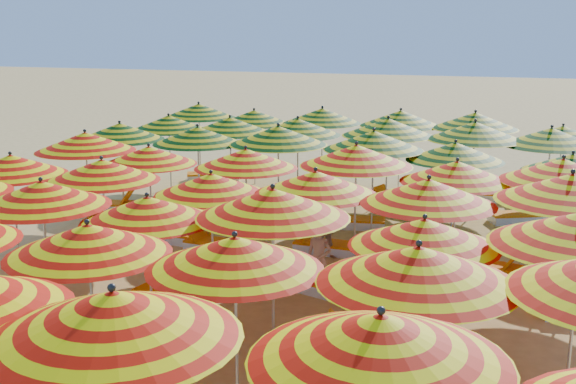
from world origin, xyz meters
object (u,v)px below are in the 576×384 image
object	(u,v)px
umbrella_37	(230,125)
umbrella_42	(199,111)
umbrella_21	(315,183)
umbrella_31	(198,135)
lounger_11	(219,245)
lounger_13	(481,267)
lounger_2	(134,371)
umbrella_32	(278,135)
lounger_15	(106,206)
lounger_23	(575,200)
umbrella_39	(388,127)
lounger_12	(330,247)
umbrella_29	(563,170)
umbrella_43	(254,117)
umbrella_33	(374,140)
beachgoer_b	(328,228)
umbrella_14	(147,209)
lounger_21	(214,176)
umbrella_46	(475,121)
umbrella_35	(572,163)
lounger_17	(261,217)
lounger_5	(180,321)
umbrella_3	(113,315)
umbrella_23	(572,188)
umbrella_22	(428,192)
umbrella_40	(475,131)
umbrella_20	(211,184)
umbrella_28	(457,172)
umbrella_45	(401,118)
umbrella_44	(322,116)
umbrella_4	(380,339)
umbrella_38	(298,127)
umbrella_9	(235,253)
umbrella_26	(246,159)
umbrella_30	(120,131)
umbrella_36	(169,123)
umbrella_15	(273,203)
lounger_20	(524,217)
umbrella_18	(11,165)
umbrella_16	(424,233)
lounger_18	(350,222)
lounger_9	(112,226)
beachgoer_a	(319,260)
umbrella_10	(418,265)
lounger_19	(403,208)
umbrella_25	(149,155)
lounger_16	(181,211)

from	to	relation	value
umbrella_37	umbrella_42	xyz separation A→B (m)	(-2.21, 2.66, 0.03)
umbrella_21	umbrella_31	xyz separation A→B (m)	(-4.49, 4.46, 0.04)
lounger_11	lounger_13	size ratio (longest dim) A/B	0.98
lounger_2	umbrella_32	bearing A→B (deg)	-63.64
lounger_15	lounger_23	xyz separation A→B (m)	(12.56, 4.75, 0.00)
umbrella_39	lounger_12	distance (m)	4.76
umbrella_29	umbrella_43	world-z (taller)	umbrella_29
umbrella_21	umbrella_32	world-z (taller)	umbrella_32
umbrella_29	umbrella_33	world-z (taller)	umbrella_33
umbrella_43	beachgoer_b	bearing A→B (deg)	-57.87
umbrella_14	lounger_21	xyz separation A→B (m)	(-3.77, 11.38, -1.96)
umbrella_46	lounger_2	xyz separation A→B (m)	(-3.92, -13.06, -2.21)
umbrella_35	lounger_17	world-z (taller)	umbrella_35
lounger_2	lounger_5	bearing A→B (deg)	-62.94
lounger_13	lounger_21	size ratio (longest dim) A/B	1.00
umbrella_3	umbrella_23	distance (m)	8.49
umbrella_22	umbrella_40	world-z (taller)	umbrella_40
umbrella_20	umbrella_28	size ratio (longest dim) A/B	0.91
umbrella_21	umbrella_33	distance (m)	4.50
umbrella_45	umbrella_44	bearing A→B (deg)	-176.58
umbrella_28	umbrella_40	distance (m)	4.65
umbrella_4	umbrella_21	distance (m)	7.21
lounger_11	umbrella_38	bearing A→B (deg)	-89.36
umbrella_9	umbrella_26	bearing A→B (deg)	109.84
umbrella_30	umbrella_36	xyz separation A→B (m)	(0.24, 2.42, -0.07)
umbrella_26	umbrella_46	world-z (taller)	umbrella_46
umbrella_15	umbrella_33	distance (m)	6.79
lounger_20	umbrella_32	bearing A→B (deg)	175.62
umbrella_18	umbrella_39	world-z (taller)	umbrella_39
umbrella_35	umbrella_43	bearing A→B (deg)	153.62
lounger_17	umbrella_16	bearing A→B (deg)	-53.27
lounger_15	lounger_18	world-z (taller)	same
lounger_9	beachgoer_a	size ratio (longest dim) A/B	1.29
umbrella_36	umbrella_40	distance (m)	9.03
umbrella_10	lounger_19	size ratio (longest dim) A/B	1.66
umbrella_21	umbrella_25	size ratio (longest dim) A/B	1.28
umbrella_9	umbrella_20	size ratio (longest dim) A/B	1.05
umbrella_37	lounger_18	xyz separation A→B (m)	(4.00, -1.75, -2.10)
lounger_5	beachgoer_b	distance (m)	4.75
umbrella_20	lounger_20	bearing A→B (deg)	49.47
umbrella_10	umbrella_44	xyz separation A→B (m)	(-4.78, 13.33, 0.01)
umbrella_28	umbrella_31	bearing A→B (deg)	160.10
umbrella_37	umbrella_45	bearing A→B (deg)	28.67
umbrella_39	umbrella_46	world-z (taller)	same
umbrella_28	beachgoer_b	world-z (taller)	umbrella_28
umbrella_18	lounger_17	bearing A→B (deg)	50.17
umbrella_3	umbrella_46	bearing A→B (deg)	81.32
umbrella_23	lounger_16	bearing A→B (deg)	155.81
umbrella_15	umbrella_16	world-z (taller)	umbrella_15
beachgoer_b	umbrella_36	bearing A→B (deg)	119.47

